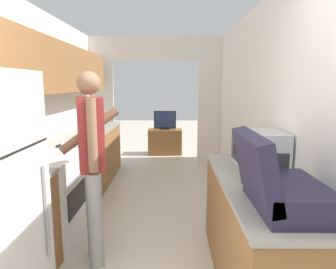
% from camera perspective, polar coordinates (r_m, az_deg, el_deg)
% --- Properties ---
extents(wall_left, '(0.38, 7.18, 2.50)m').
position_cam_1_polar(wall_left, '(3.64, -24.63, 6.54)').
color(wall_left, white).
rests_on(wall_left, ground_plane).
extents(wall_right, '(0.06, 7.18, 2.50)m').
position_cam_1_polar(wall_right, '(3.10, 19.69, 2.50)').
color(wall_right, white).
rests_on(wall_right, ground_plane).
extents(wall_far_with_doorway, '(2.97, 0.06, 2.50)m').
position_cam_1_polar(wall_far_with_doorway, '(5.94, -2.37, 8.08)').
color(wall_far_with_doorway, white).
rests_on(wall_far_with_doorway, ground_plane).
extents(counter_left, '(0.62, 3.57, 0.89)m').
position_cam_1_polar(counter_left, '(4.55, -15.93, -5.50)').
color(counter_left, brown).
rests_on(counter_left, ground_plane).
extents(counter_right, '(0.62, 1.77, 0.89)m').
position_cam_1_polar(counter_right, '(2.55, 16.91, -17.87)').
color(counter_right, brown).
rests_on(counter_right, ground_plane).
extents(range_oven, '(0.66, 0.80, 1.03)m').
position_cam_1_polar(range_oven, '(3.37, -22.14, -11.14)').
color(range_oven, white).
rests_on(range_oven, ground_plane).
extents(person, '(0.54, 0.45, 1.71)m').
position_cam_1_polar(person, '(2.70, -14.26, -5.29)').
color(person, '#9E9E9E').
rests_on(person, ground_plane).
extents(suitcase, '(0.47, 0.62, 0.45)m').
position_cam_1_polar(suitcase, '(1.87, 19.99, -9.04)').
color(suitcase, '#231E38').
rests_on(suitcase, counter_right).
extents(microwave, '(0.39, 0.49, 0.32)m').
position_cam_1_polar(microwave, '(2.72, 17.00, -2.67)').
color(microwave, '#B7B7BC').
rests_on(microwave, counter_right).
extents(book_stack, '(0.22, 0.29, 0.06)m').
position_cam_1_polar(book_stack, '(2.33, 17.03, -8.02)').
color(book_stack, '#C67028').
rests_on(book_stack, counter_right).
extents(tv_cabinet, '(0.76, 0.42, 0.57)m').
position_cam_1_polar(tv_cabinet, '(6.92, -0.57, -1.32)').
color(tv_cabinet, brown).
rests_on(tv_cabinet, ground_plane).
extents(television, '(0.50, 0.16, 0.42)m').
position_cam_1_polar(television, '(6.80, -0.58, 2.70)').
color(television, black).
rests_on(television, tv_cabinet).
extents(knife, '(0.04, 0.34, 0.02)m').
position_cam_1_polar(knife, '(3.76, -19.80, -1.86)').
color(knife, '#B7B7BC').
rests_on(knife, counter_left).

